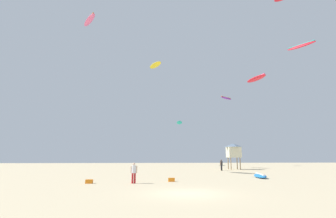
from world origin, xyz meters
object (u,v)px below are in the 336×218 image
Objects in this scene: person_midground at (221,164)px; kite_aloft_3 at (226,98)px; cooler_box at (171,180)px; kite_aloft_1 at (89,20)px; lifeguard_tower at (234,150)px; person_foreground at (134,171)px; kite_aloft_4 at (179,123)px; kite_aloft_6 at (301,46)px; kite_aloft_5 at (155,65)px; gear_bag at (89,181)px; kite_aloft_0 at (256,79)px; kite_grounded_near at (260,176)px.

person_midground is 0.45× the size of kite_aloft_3.
kite_aloft_1 is at bearing 133.54° from cooler_box.
person_midground is at bearing 10.35° from kite_aloft_1.
kite_aloft_3 reaches higher than lifeguard_tower.
kite_aloft_4 is at bearing -18.37° from person_foreground.
lifeguard_tower is 19.31m from kite_aloft_3.
kite_aloft_6 is (15.19, -24.19, 8.18)m from kite_aloft_4.
cooler_box is at bearing -86.59° from kite_aloft_5.
person_foreground is 0.38× the size of kite_aloft_5.
kite_aloft_6 reaches higher than gear_bag.
kite_aloft_5 is at bearing 150.21° from kite_aloft_0.
kite_aloft_1 reaches higher than lifeguard_tower.
cooler_box is (-8.58, -15.35, -0.79)m from person_midground.
kite_aloft_5 is (-16.32, -8.67, 4.41)m from kite_aloft_3.
kite_aloft_5 is (1.78, 25.43, 18.59)m from person_foreground.
cooler_box is at bearing -75.90° from person_midground.
lifeguard_tower is (2.07, 14.90, 2.85)m from kite_grounded_near.
kite_aloft_0 is at bearing -45.31° from lifeguard_tower.
cooler_box is at bearing -114.37° from kite_aloft_3.
gear_bag is at bearing -102.11° from kite_aloft_5.
kite_aloft_5 is (5.42, 25.26, 19.41)m from gear_bag.
person_midground is 0.36× the size of kite_aloft_0.
kite_aloft_0 reaches higher than kite_aloft_4.
kite_aloft_0 is 19.22m from kite_aloft_5.
kite_aloft_3 is at bearing 39.01° from kite_aloft_1.
person_foreground is 0.45× the size of kite_aloft_4.
kite_grounded_near reaches higher than cooler_box.
lifeguard_tower is (14.64, 19.46, 2.07)m from person_foreground.
person_midground is 12.11m from kite_grounded_near.
person_foreground is 25.75m from kite_aloft_1.
kite_aloft_6 is at bearing 17.29° from person_midground.
kite_grounded_near is 6.40× the size of gear_bag.
person_midground is at bearing 93.70° from kite_grounded_near.
person_foreground is 37.29m from kite_aloft_4.
cooler_box is at bearing -46.46° from kite_aloft_1.
kite_aloft_1 reaches higher than kite_grounded_near.
person_foreground is at bearing -160.10° from kite_grounded_near.
kite_aloft_3 reaches higher than gear_bag.
person_midground is at bearing -41.89° from person_foreground.
kite_aloft_4 is (7.45, 35.51, 8.61)m from person_foreground.
kite_aloft_5 is at bearing 117.35° from kite_grounded_near.
kite_aloft_3 is at bearing 101.30° from kite_aloft_6.
lifeguard_tower is 7.41× the size of gear_bag.
kite_aloft_1 is (-25.77, -3.24, 7.46)m from kite_aloft_0.
kite_aloft_1 reaches higher than kite_aloft_0.
kite_aloft_1 reaches higher than kite_aloft_4.
kite_aloft_1 is (-4.30, 12.83, 21.58)m from gear_bag.
person_midground reaches higher than cooler_box.
kite_aloft_6 reaches higher than cooler_box.
person_midground is 0.43× the size of kite_aloft_6.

